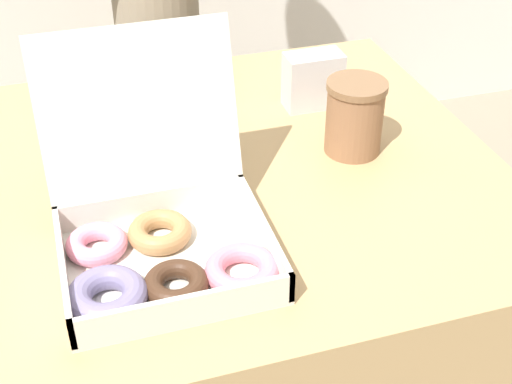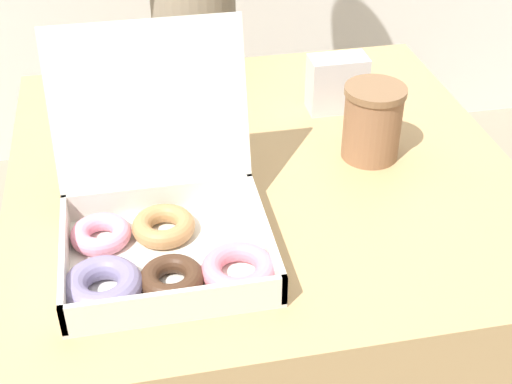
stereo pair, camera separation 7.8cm
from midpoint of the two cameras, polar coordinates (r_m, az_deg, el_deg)
The scene contains 4 objects.
table at distance 1.47m, azimuth -2.12°, elevation -9.90°, with size 0.86×0.87×0.73m.
donut_box at distance 1.01m, azimuth -10.16°, elevation -3.72°, with size 0.33×0.33×0.29m.
coffee_cup at distance 1.25m, azimuth 6.12°, elevation 5.96°, with size 0.10×0.10×0.13m.
napkin_holder at distance 1.39m, azimuth 2.97°, elevation 8.87°, with size 0.11×0.06×0.11m.
Camera 1 is at (-0.29, -0.99, 1.41)m, focal length 50.00 mm.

